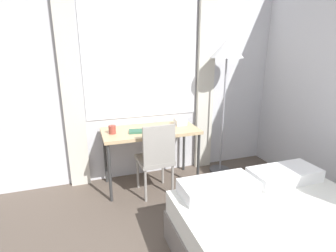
{
  "coord_description": "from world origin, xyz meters",
  "views": [
    {
      "loc": [
        -0.88,
        -0.08,
        1.75
      ],
      "look_at": [
        0.02,
        2.56,
        0.91
      ],
      "focal_mm": 28.0,
      "sensor_mm": 36.0,
      "label": 1
    }
  ],
  "objects_px": {
    "book": "(140,131)",
    "mug": "(112,130)",
    "desk": "(151,134)",
    "standing_lamp": "(227,57)",
    "desk_chair": "(156,156)",
    "telephone": "(180,122)"
  },
  "relations": [
    {
      "from": "desk",
      "to": "desk_chair",
      "type": "distance_m",
      "value": 0.33
    },
    {
      "from": "mug",
      "to": "standing_lamp",
      "type": "bearing_deg",
      "value": 1.89
    },
    {
      "from": "mug",
      "to": "desk_chair",
      "type": "bearing_deg",
      "value": -30.02
    },
    {
      "from": "standing_lamp",
      "to": "book",
      "type": "distance_m",
      "value": 1.48
    },
    {
      "from": "book",
      "to": "desk_chair",
      "type": "bearing_deg",
      "value": -58.16
    },
    {
      "from": "desk",
      "to": "standing_lamp",
      "type": "height_order",
      "value": "standing_lamp"
    },
    {
      "from": "telephone",
      "to": "mug",
      "type": "xyz_separation_m",
      "value": [
        -0.91,
        -0.09,
        0.01
      ]
    },
    {
      "from": "standing_lamp",
      "to": "book",
      "type": "relative_size",
      "value": 6.42
    },
    {
      "from": "telephone",
      "to": "mug",
      "type": "distance_m",
      "value": 0.91
    },
    {
      "from": "desk_chair",
      "to": "mug",
      "type": "distance_m",
      "value": 0.61
    },
    {
      "from": "desk",
      "to": "standing_lamp",
      "type": "bearing_deg",
      "value": 2.11
    },
    {
      "from": "desk",
      "to": "desk_chair",
      "type": "xyz_separation_m",
      "value": [
        -0.01,
        -0.28,
        -0.18
      ]
    },
    {
      "from": "desk",
      "to": "mug",
      "type": "distance_m",
      "value": 0.49
    },
    {
      "from": "telephone",
      "to": "standing_lamp",
      "type": "bearing_deg",
      "value": -3.81
    },
    {
      "from": "standing_lamp",
      "to": "telephone",
      "type": "distance_m",
      "value": 1.03
    },
    {
      "from": "book",
      "to": "desk",
      "type": "bearing_deg",
      "value": 22.99
    },
    {
      "from": "desk",
      "to": "telephone",
      "type": "xyz_separation_m",
      "value": [
        0.43,
        0.08,
        0.11
      ]
    },
    {
      "from": "book",
      "to": "mug",
      "type": "xyz_separation_m",
      "value": [
        -0.33,
        0.05,
        0.04
      ]
    },
    {
      "from": "desk_chair",
      "to": "mug",
      "type": "height_order",
      "value": "desk_chair"
    },
    {
      "from": "desk_chair",
      "to": "book",
      "type": "bearing_deg",
      "value": 119.02
    },
    {
      "from": "desk_chair",
      "to": "mug",
      "type": "relative_size",
      "value": 9.27
    },
    {
      "from": "book",
      "to": "mug",
      "type": "bearing_deg",
      "value": 171.37
    }
  ]
}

